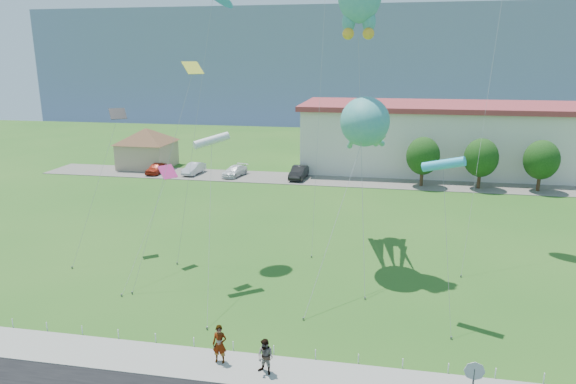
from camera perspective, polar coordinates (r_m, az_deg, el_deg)
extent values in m
plane|color=#215618|center=(26.92, -3.15, -15.95)|extent=(160.00, 160.00, 0.00)
cube|color=gray|center=(24.64, -4.75, -19.03)|extent=(80.00, 2.50, 0.10)
cube|color=#59544C|center=(59.34, 4.83, 1.33)|extent=(70.00, 6.00, 0.06)
cube|color=slate|center=(142.58, 8.56, 14.08)|extent=(160.00, 50.00, 25.00)
cube|color=tan|center=(68.42, -15.34, 3.99)|extent=(6.00, 6.00, 3.20)
pyramid|color=brown|center=(68.02, -15.48, 6.06)|extent=(9.20, 9.20, 1.80)
cube|color=beige|center=(70.22, 27.41, 4.95)|extent=(60.00, 14.00, 7.60)
cube|color=maroon|center=(69.75, 27.81, 8.26)|extent=(61.00, 15.00, 0.60)
cylinder|color=red|center=(21.99, 20.00, -18.17)|extent=(0.76, 0.04, 0.76)
cylinder|color=white|center=(21.97, 20.01, -18.20)|extent=(0.80, 0.02, 0.80)
cylinder|color=white|center=(31.25, -28.28, -12.71)|extent=(0.05, 0.05, 0.50)
cylinder|color=white|center=(30.10, -25.22, -13.38)|extent=(0.05, 0.05, 0.50)
cylinder|color=white|center=(29.04, -21.90, -14.07)|extent=(0.05, 0.05, 0.50)
cylinder|color=white|center=(28.09, -18.33, -14.75)|extent=(0.05, 0.05, 0.50)
cylinder|color=white|center=(27.25, -14.50, -15.42)|extent=(0.05, 0.05, 0.50)
cylinder|color=white|center=(26.53, -10.42, -16.06)|extent=(0.05, 0.05, 0.50)
cylinder|color=white|center=(25.95, -6.11, -16.64)|extent=(0.05, 0.05, 0.50)
cylinder|color=white|center=(25.51, -1.60, -17.16)|extent=(0.05, 0.05, 0.50)
cylinder|color=white|center=(25.22, 3.07, -17.58)|extent=(0.05, 0.05, 0.50)
cylinder|color=white|center=(25.09, 7.83, -17.90)|extent=(0.05, 0.05, 0.50)
cylinder|color=white|center=(25.12, 12.62, -18.10)|extent=(0.05, 0.05, 0.50)
cylinder|color=white|center=(25.31, 17.39, -18.18)|extent=(0.05, 0.05, 0.50)
cylinder|color=white|center=(25.65, 22.05, -18.15)|extent=(0.05, 0.05, 0.50)
cylinder|color=white|center=(26.14, 26.56, -18.01)|extent=(0.05, 0.05, 0.50)
cylinder|color=#3F2B19|center=(58.02, 14.62, 1.68)|extent=(0.36, 0.36, 2.20)
ellipsoid|color=#14380F|center=(57.56, 14.77, 3.91)|extent=(3.60, 3.60, 4.14)
cylinder|color=#3F2B19|center=(58.78, 20.46, 1.38)|extent=(0.36, 0.36, 2.20)
ellipsoid|color=#14380F|center=(58.32, 20.66, 3.58)|extent=(3.60, 3.60, 4.14)
cylinder|color=#3F2B19|center=(60.12, 26.09, 1.08)|extent=(0.36, 0.36, 2.20)
ellipsoid|color=#14380F|center=(59.68, 26.34, 3.23)|extent=(3.60, 3.60, 4.14)
imported|color=gray|center=(24.68, -7.61, -16.40)|extent=(0.68, 0.46, 1.84)
imported|color=gray|center=(23.80, -2.51, -17.82)|extent=(0.97, 0.87, 1.65)
imported|color=#AF2A15|center=(64.35, -14.43, 2.59)|extent=(1.56, 3.81, 1.29)
imported|color=silver|center=(63.04, -10.43, 2.58)|extent=(1.86, 4.16, 1.32)
imported|color=white|center=(61.22, -5.94, 2.34)|extent=(2.60, 4.49, 1.22)
imported|color=black|center=(59.57, 1.21, 2.19)|extent=(1.82, 4.56, 1.47)
ellipsoid|color=teal|center=(33.37, 8.54, 7.75)|extent=(3.16, 4.11, 3.16)
sphere|color=white|center=(32.13, 7.46, 8.13)|extent=(0.50, 0.50, 0.50)
sphere|color=white|center=(32.08, 9.49, 8.05)|extent=(0.50, 0.50, 0.50)
cylinder|color=slate|center=(28.48, 1.72, -13.90)|extent=(0.10, 0.10, 0.16)
cylinder|color=gray|center=(29.96, 5.33, -3.14)|extent=(2.61, 7.42, 8.82)
ellipsoid|color=teal|center=(34.61, 6.77, 18.29)|extent=(0.85, 0.74, 1.38)
ellipsoid|color=teal|center=(34.55, 8.99, 18.22)|extent=(0.85, 0.74, 1.38)
sphere|color=gold|center=(34.36, 6.70, 17.07)|extent=(0.74, 0.74, 0.74)
sphere|color=gold|center=(34.29, 8.93, 17.00)|extent=(0.74, 0.74, 0.74)
cylinder|color=slate|center=(30.95, 8.56, -11.60)|extent=(0.10, 0.10, 0.16)
cylinder|color=gray|center=(31.74, 8.18, 3.39)|extent=(1.28, 6.70, 14.82)
cylinder|color=silver|center=(31.18, -8.49, 5.68)|extent=(0.50, 2.25, 0.87)
cylinder|color=slate|center=(27.92, -8.99, -14.73)|extent=(0.10, 0.10, 0.16)
cylinder|color=gray|center=(29.10, -8.72, -4.06)|extent=(1.57, 6.33, 8.56)
cylinder|color=slate|center=(36.60, 2.63, -7.18)|extent=(0.10, 0.10, 0.16)
cylinder|color=gray|center=(38.41, 3.56, 10.56)|extent=(0.27, 8.76, 21.59)
cube|color=black|center=(38.62, -18.39, 8.26)|extent=(1.29, 1.29, 0.86)
cylinder|color=slate|center=(37.67, -22.87, -7.73)|extent=(0.10, 0.10, 0.16)
cylinder|color=gray|center=(37.76, -20.59, 0.28)|extent=(1.61, 4.90, 9.52)
cylinder|color=slate|center=(35.27, 18.66, -8.85)|extent=(0.10, 0.10, 0.16)
cylinder|color=gray|center=(37.26, 21.01, 7.84)|extent=(2.63, 8.77, 19.45)
cylinder|color=#2FACD7|center=(27.69, 16.89, 2.97)|extent=(0.50, 2.25, 0.87)
cylinder|color=slate|center=(28.00, 17.69, -15.19)|extent=(0.10, 0.10, 0.16)
cylinder|color=gray|center=(27.52, 17.27, -6.28)|extent=(0.74, 2.87, 8.03)
cube|color=#D22E79|center=(35.43, -13.22, 2.20)|extent=(1.29, 1.29, 0.86)
cylinder|color=slate|center=(32.52, -18.01, -10.86)|extent=(0.10, 0.10, 0.16)
cylinder|color=gray|center=(33.75, -15.49, -4.15)|extent=(0.70, 6.11, 5.93)
cube|color=gold|center=(32.77, -10.54, 13.42)|extent=(1.29, 1.29, 0.86)
cylinder|color=slate|center=(32.64, -16.93, -10.67)|extent=(0.10, 0.10, 0.16)
cylinder|color=gray|center=(31.95, -13.74, 1.30)|extent=(2.73, 4.71, 12.76)
cylinder|color=slate|center=(36.21, -12.22, -7.76)|extent=(0.10, 0.10, 0.16)
cylinder|color=gray|center=(35.22, -10.32, 6.70)|extent=(2.04, 3.76, 17.58)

